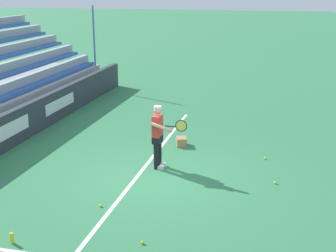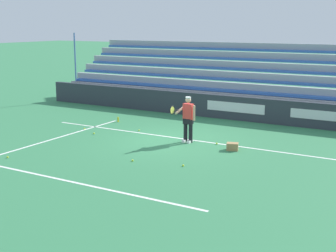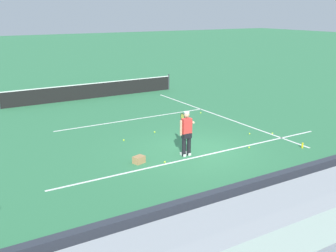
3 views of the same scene
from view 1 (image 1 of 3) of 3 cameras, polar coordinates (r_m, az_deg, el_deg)
The scene contains 10 objects.
ground_plane at distance 12.21m, azimuth -1.29°, elevation -6.11°, with size 160.00×160.00×0.00m, color #337A4C.
court_baseline_white at distance 12.34m, azimuth -3.55°, elevation -5.87°, with size 12.00×0.10×0.01m, color white.
tennis_player at distance 12.46m, azimuth -1.18°, elevation -1.23°, with size 0.60×0.98×1.71m.
ball_box_cardboard at distance 14.41m, azimuth 1.64°, elevation -1.90°, with size 0.40×0.30×0.26m, color #A87F51.
tennis_ball_far_right at distance 13.60m, azimuth 11.76°, elevation -3.87°, with size 0.07×0.07×0.07m, color #CCE533.
tennis_ball_by_box at distance 9.24m, azimuth -3.13°, elevation -14.00°, with size 0.07×0.07×0.07m, color #CCE533.
tennis_ball_far_left at distance 10.70m, azimuth -8.22°, elevation -9.58°, with size 0.07×0.07×0.07m, color #CCE533.
tennis_ball_midcourt at distance 12.04m, azimuth 12.95°, elevation -6.75°, with size 0.07×0.07×0.07m, color #CCE533.
tennis_ball_on_baseline at distance 13.80m, azimuth -0.98°, elevation -3.18°, with size 0.07×0.07×0.07m, color #CCE533.
water_bottle at distance 9.69m, azimuth -18.51°, elevation -12.83°, with size 0.07×0.07×0.22m, color yellow.
Camera 1 is at (10.83, 2.99, 4.78)m, focal length 50.00 mm.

